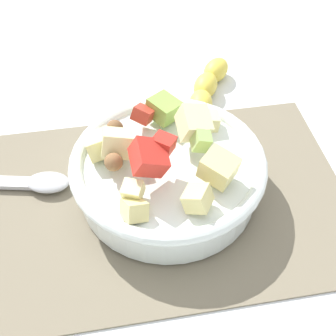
{
  "coord_description": "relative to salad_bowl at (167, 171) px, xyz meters",
  "views": [
    {
      "loc": [
        0.06,
        0.37,
        0.47
      ],
      "look_at": [
        -0.01,
        -0.01,
        0.05
      ],
      "focal_mm": 49.23,
      "sensor_mm": 36.0,
      "label": 1
    }
  ],
  "objects": [
    {
      "name": "placemat",
      "position": [
        0.01,
        0.01,
        -0.04
      ],
      "size": [
        0.47,
        0.32,
        0.01
      ],
      "primitive_type": "cube",
      "color": "#756B56",
      "rests_on": "ground_plane"
    },
    {
      "name": "salad_bowl",
      "position": [
        0.0,
        0.0,
        0.0
      ],
      "size": [
        0.24,
        0.24,
        0.12
      ],
      "color": "white",
      "rests_on": "placemat"
    },
    {
      "name": "serving_spoon",
      "position": [
        0.19,
        -0.04,
        -0.03
      ],
      "size": [
        0.19,
        0.07,
        0.01
      ],
      "color": "#B7B7BC",
      "rests_on": "placemat"
    },
    {
      "name": "ground_plane",
      "position": [
        0.01,
        0.01,
        -0.04
      ],
      "size": [
        2.4,
        2.4,
        0.0
      ],
      "primitive_type": "plane",
      "color": "silver"
    },
    {
      "name": "banana_whole",
      "position": [
        -0.1,
        -0.19,
        -0.02
      ],
      "size": [
        0.1,
        0.15,
        0.04
      ],
      "color": "yellow",
      "rests_on": "ground_plane"
    }
  ]
}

